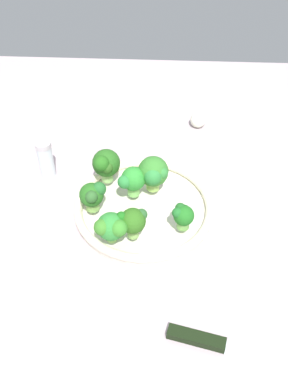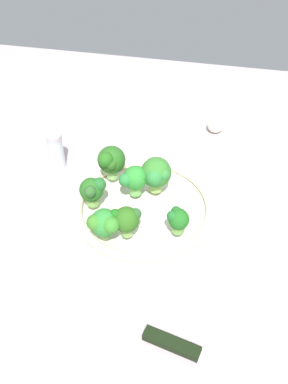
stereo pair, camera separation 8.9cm
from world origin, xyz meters
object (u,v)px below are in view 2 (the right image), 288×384
object	(u,v)px
broccoli_floret_1	(135,178)
broccoli_floret_3	(126,220)
broccoli_floret_4	(111,161)
broccoli_floret_5	(104,223)
bowl	(144,208)
broccoli_floret_0	(178,219)
knife	(200,355)
broccoli_floret_2	(158,174)
pepper_shaker	(56,151)
broccoli_floret_6	(92,190)
garlic_bulb	(215,125)

from	to	relation	value
broccoli_floret_1	broccoli_floret_3	world-z (taller)	broccoli_floret_1
broccoli_floret_4	broccoli_floret_5	xyz separation A→B (cm)	(2.77, -16.44, -0.90)
bowl	broccoli_floret_0	size ratio (longest dim) A/B	5.52
broccoli_floret_3	knife	xyz separation A→B (cm)	(16.20, -20.30, -6.68)
broccoli_floret_2	pepper_shaker	xyz separation A→B (cm)	(-24.48, 6.86, -3.12)
broccoli_floret_6	pepper_shaker	xyz separation A→B (cm)	(-12.38, 13.10, -2.32)
broccoli_floret_2	pepper_shaker	bearing A→B (deg)	164.36
broccoli_floret_5	broccoli_floret_6	world-z (taller)	broccoli_floret_6
broccoli_floret_2	pepper_shaker	size ratio (longest dim) A/B	0.85
broccoli_floret_5	garlic_bulb	distance (cm)	45.58
broccoli_floret_1	broccoli_floret_3	size ratio (longest dim) A/B	1.02
garlic_bulb	pepper_shaker	size ratio (longest dim) A/B	0.43
broccoli_floret_1	broccoli_floret_4	world-z (taller)	broccoli_floret_4
broccoli_floret_5	bowl	bearing A→B (deg)	61.80
broccoli_floret_0	broccoli_floret_5	size ratio (longest dim) A/B	0.83
bowl	broccoli_floret_5	world-z (taller)	broccoli_floret_5
pepper_shaker	broccoli_floret_6	bearing A→B (deg)	-46.61
garlic_bulb	broccoli_floret_4	bearing A→B (deg)	-129.31
broccoli_floret_4	garlic_bulb	size ratio (longest dim) A/B	1.98
broccoli_floret_2	knife	bearing A→B (deg)	-69.35
broccoli_floret_5	garlic_bulb	xyz separation A→B (cm)	(17.86, 41.63, -5.02)
broccoli_floret_3	broccoli_floret_5	world-z (taller)	broccoli_floret_3
broccoli_floret_0	bowl	bearing A→B (deg)	141.99
pepper_shaker	garlic_bulb	bearing A→B (deg)	30.50
broccoli_floret_5	broccoli_floret_6	xyz separation A→B (cm)	(-4.47, 8.09, -0.00)
broccoli_floret_1	garlic_bulb	bearing A→B (deg)	63.01
broccoli_floret_5	knife	distance (cm)	28.27
bowl	broccoli_floret_2	world-z (taller)	broccoli_floret_2
knife	broccoli_floret_1	bearing A→B (deg)	118.16
broccoli_floret_3	pepper_shaker	world-z (taller)	broccoli_floret_3
broccoli_floret_1	garlic_bulb	size ratio (longest dim) A/B	1.66
broccoli_floret_2	broccoli_floret_5	size ratio (longest dim) A/B	1.24
broccoli_floret_5	knife	world-z (taller)	broccoli_floret_5
broccoli_floret_5	broccoli_floret_2	bearing A→B (deg)	61.96
knife	pepper_shaker	distance (cm)	54.60
broccoli_floret_1	broccoli_floret_6	bearing A→B (deg)	-148.22
broccoli_floret_3	broccoli_floret_5	size ratio (longest dim) A/B	1.04
broccoli_floret_3	broccoli_floret_4	bearing A→B (deg)	114.09
broccoli_floret_0	broccoli_floret_6	xyz separation A→B (cm)	(-17.70, 3.80, 0.65)
broccoli_floret_6	bowl	bearing A→B (deg)	12.50
broccoli_floret_2	broccoli_floret_4	bearing A→B (deg)	168.52
broccoli_floret_6	pepper_shaker	size ratio (longest dim) A/B	0.70
broccoli_floret_2	bowl	bearing A→B (deg)	-117.60
broccoli_floret_2	garlic_bulb	size ratio (longest dim) A/B	1.96
garlic_bulb	bowl	bearing A→B (deg)	-111.49
bowl	broccoli_floret_0	bearing A→B (deg)	-38.01
bowl	broccoli_floret_4	bearing A→B (deg)	143.47
broccoli_floret_4	garlic_bulb	bearing A→B (deg)	50.69
bowl	broccoli_floret_1	distance (cm)	6.57
bowl	broccoli_floret_3	xyz separation A→B (cm)	(-1.62, -8.79, 5.59)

